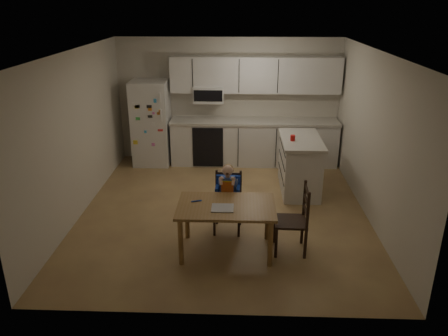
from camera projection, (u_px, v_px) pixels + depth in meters
name	position (u px, v px, depth m)	size (l,w,h in m)	color
room	(225.00, 128.00, 7.05)	(4.52, 5.01, 2.51)	olive
refrigerator	(151.00, 123.00, 8.81)	(0.72, 0.70, 1.70)	silver
kitchen_run	(253.00, 121.00, 8.81)	(3.37, 0.62, 2.15)	silver
kitchen_island	(300.00, 164.00, 7.64)	(0.68, 1.30, 0.96)	silver
red_cup	(293.00, 138.00, 7.33)	(0.08, 0.08, 0.10)	red
dining_table	(226.00, 212.00, 5.71)	(1.28, 0.82, 0.68)	olive
napkin	(223.00, 208.00, 5.59)	(0.28, 0.25, 0.01)	#A6A6AB
toddler_spoon	(196.00, 201.00, 5.77)	(0.02, 0.02, 0.12)	#1C3DA8
chair_booster	(228.00, 190.00, 6.27)	(0.40, 0.40, 1.03)	black
chair_side	(298.00, 215.00, 5.74)	(0.43, 0.43, 0.95)	black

